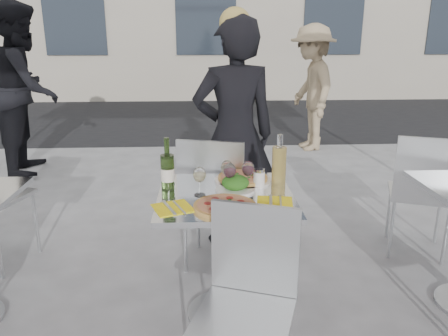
{
  "coord_description": "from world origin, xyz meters",
  "views": [
    {
      "loc": [
        -0.12,
        -2.19,
        1.57
      ],
      "look_at": [
        0.0,
        0.15,
        0.85
      ],
      "focal_mm": 35.0,
      "sensor_mm": 36.0,
      "label": 1
    }
  ],
  "objects_px": {
    "pedestrian_b": "(311,88)",
    "pizza_near": "(225,206)",
    "salad_plate": "(235,184)",
    "wineglass_white_b": "(227,169)",
    "carafe": "(279,165)",
    "napkin_right": "(275,202)",
    "napkin_left": "(173,208)",
    "main_table": "(225,230)",
    "wineglass_red_a": "(230,172)",
    "sugar_shaker": "(259,178)",
    "wineglass_red_b": "(248,170)",
    "wineglass_white_a": "(200,176)",
    "woman_diner": "(234,136)",
    "wine_bottle": "(168,170)",
    "chair_far": "(214,193)",
    "chair_near": "(249,290)",
    "pedestrian_a": "(26,89)",
    "pizza_far": "(243,178)",
    "side_chair_rfar": "(423,187)"
  },
  "relations": [
    {
      "from": "pedestrian_b",
      "to": "pizza_near",
      "type": "distance_m",
      "value": 4.24
    },
    {
      "from": "salad_plate",
      "to": "wineglass_white_b",
      "type": "height_order",
      "value": "wineglass_white_b"
    },
    {
      "from": "carafe",
      "to": "napkin_right",
      "type": "distance_m",
      "value": 0.31
    },
    {
      "from": "pedestrian_b",
      "to": "napkin_left",
      "type": "relative_size",
      "value": 7.32
    },
    {
      "from": "main_table",
      "to": "wineglass_red_a",
      "type": "distance_m",
      "value": 0.32
    },
    {
      "from": "wineglass_red_a",
      "to": "napkin_right",
      "type": "relative_size",
      "value": 0.77
    },
    {
      "from": "sugar_shaker",
      "to": "wineglass_red_b",
      "type": "xyz_separation_m",
      "value": [
        -0.06,
        -0.02,
        0.06
      ]
    },
    {
      "from": "sugar_shaker",
      "to": "wineglass_white_a",
      "type": "relative_size",
      "value": 0.68
    },
    {
      "from": "woman_diner",
      "to": "wine_bottle",
      "type": "bearing_deg",
      "value": 53.94
    },
    {
      "from": "sugar_shaker",
      "to": "woman_diner",
      "type": "bearing_deg",
      "value": 95.09
    },
    {
      "from": "carafe",
      "to": "chair_far",
      "type": "bearing_deg",
      "value": 132.74
    },
    {
      "from": "woman_diner",
      "to": "chair_near",
      "type": "bearing_deg",
      "value": 78.25
    },
    {
      "from": "chair_near",
      "to": "pedestrian_a",
      "type": "relative_size",
      "value": 0.45
    },
    {
      "from": "pizza_near",
      "to": "wine_bottle",
      "type": "relative_size",
      "value": 1.05
    },
    {
      "from": "pizza_far",
      "to": "salad_plate",
      "type": "xyz_separation_m",
      "value": [
        -0.05,
        -0.15,
        0.02
      ]
    },
    {
      "from": "pizza_far",
      "to": "sugar_shaker",
      "type": "height_order",
      "value": "sugar_shaker"
    },
    {
      "from": "chair_near",
      "to": "side_chair_rfar",
      "type": "bearing_deg",
      "value": 60.34
    },
    {
      "from": "wineglass_red_b",
      "to": "napkin_right",
      "type": "distance_m",
      "value": 0.27
    },
    {
      "from": "woman_diner",
      "to": "carafe",
      "type": "bearing_deg",
      "value": 93.41
    },
    {
      "from": "woman_diner",
      "to": "pedestrian_a",
      "type": "bearing_deg",
      "value": -51.92
    },
    {
      "from": "wineglass_white_b",
      "to": "napkin_right",
      "type": "xyz_separation_m",
      "value": [
        0.23,
        -0.25,
        -0.11
      ]
    },
    {
      "from": "chair_near",
      "to": "pedestrian_b",
      "type": "distance_m",
      "value": 4.57
    },
    {
      "from": "carafe",
      "to": "wineglass_red_a",
      "type": "height_order",
      "value": "carafe"
    },
    {
      "from": "main_table",
      "to": "carafe",
      "type": "relative_size",
      "value": 2.59
    },
    {
      "from": "salad_plate",
      "to": "main_table",
      "type": "bearing_deg",
      "value": -135.56
    },
    {
      "from": "wineglass_white_b",
      "to": "napkin_right",
      "type": "bearing_deg",
      "value": -47.33
    },
    {
      "from": "woman_diner",
      "to": "wineglass_red_b",
      "type": "bearing_deg",
      "value": 80.77
    },
    {
      "from": "carafe",
      "to": "napkin_left",
      "type": "distance_m",
      "value": 0.68
    },
    {
      "from": "chair_near",
      "to": "napkin_right",
      "type": "relative_size",
      "value": 4.26
    },
    {
      "from": "napkin_left",
      "to": "wineglass_white_b",
      "type": "bearing_deg",
      "value": 24.22
    },
    {
      "from": "chair_near",
      "to": "carafe",
      "type": "bearing_deg",
      "value": 90.25
    },
    {
      "from": "salad_plate",
      "to": "chair_near",
      "type": "bearing_deg",
      "value": -88.85
    },
    {
      "from": "carafe",
      "to": "napkin_left",
      "type": "height_order",
      "value": "carafe"
    },
    {
      "from": "wineglass_red_b",
      "to": "wine_bottle",
      "type": "bearing_deg",
      "value": -179.14
    },
    {
      "from": "woman_diner",
      "to": "side_chair_rfar",
      "type": "bearing_deg",
      "value": 156.12
    },
    {
      "from": "side_chair_rfar",
      "to": "wineglass_red_b",
      "type": "xyz_separation_m",
      "value": [
        -1.3,
        -0.54,
        0.31
      ]
    },
    {
      "from": "chair_far",
      "to": "salad_plate",
      "type": "distance_m",
      "value": 0.53
    },
    {
      "from": "pedestrian_b",
      "to": "wineglass_red_a",
      "type": "height_order",
      "value": "pedestrian_b"
    },
    {
      "from": "chair_near",
      "to": "wineglass_white_b",
      "type": "bearing_deg",
      "value": 114.09
    },
    {
      "from": "wine_bottle",
      "to": "carafe",
      "type": "distance_m",
      "value": 0.62
    },
    {
      "from": "salad_plate",
      "to": "wineglass_red_a",
      "type": "height_order",
      "value": "wineglass_red_a"
    },
    {
      "from": "pedestrian_a",
      "to": "pedestrian_b",
      "type": "distance_m",
      "value": 3.63
    },
    {
      "from": "carafe",
      "to": "salad_plate",
      "type": "bearing_deg",
      "value": -161.64
    },
    {
      "from": "woman_diner",
      "to": "wine_bottle",
      "type": "height_order",
      "value": "woman_diner"
    },
    {
      "from": "woman_diner",
      "to": "wineglass_white_a",
      "type": "distance_m",
      "value": 0.99
    },
    {
      "from": "pedestrian_b",
      "to": "pizza_near",
      "type": "xyz_separation_m",
      "value": [
        -1.4,
        -4.01,
        -0.1
      ]
    },
    {
      "from": "pizza_near",
      "to": "wineglass_red_a",
      "type": "bearing_deg",
      "value": 80.87
    },
    {
      "from": "woman_diner",
      "to": "sugar_shaker",
      "type": "distance_m",
      "value": 0.85
    },
    {
      "from": "pizza_far",
      "to": "sugar_shaker",
      "type": "distance_m",
      "value": 0.14
    },
    {
      "from": "side_chair_rfar",
      "to": "pizza_near",
      "type": "distance_m",
      "value": 1.67
    }
  ]
}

